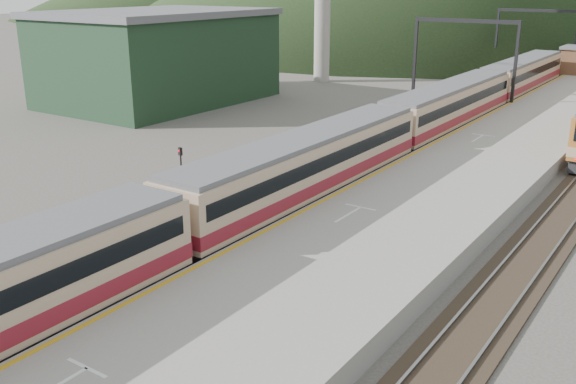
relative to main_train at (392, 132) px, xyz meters
The scene contains 9 objects.
track_main 5.81m from the main_train, 90.00° to the left, with size 2.60×200.00×0.23m.
track_far 7.66m from the main_train, 132.42° to the left, with size 2.60×200.00×0.23m.
platform 6.76m from the main_train, 31.80° to the left, with size 8.00×100.00×1.00m, color gray.
gantry_near 20.97m from the main_train, 97.93° to the left, with size 9.55×0.25×8.00m.
gantry_far 45.70m from the main_train, 93.59° to the left, with size 9.55×0.25×8.00m.
warehouse 29.07m from the main_train, 165.06° to the left, with size 14.50×20.50×8.60m.
main_train is the anchor object (origin of this frame).
short_signal_b 9.06m from the main_train, 110.54° to the right, with size 0.26×0.23×2.27m.
short_signal_c 13.71m from the main_train, 123.96° to the right, with size 0.25×0.21×2.27m.
Camera 1 is at (16.98, -2.31, 11.17)m, focal length 40.00 mm.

